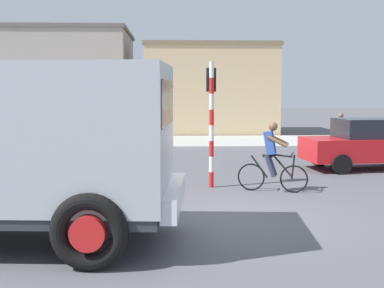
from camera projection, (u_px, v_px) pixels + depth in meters
name	position (u px, v px, depth m)	size (l,w,h in m)	color
ground_plane	(224.00, 218.00, 10.09)	(120.00, 120.00, 0.00)	#56565B
sidewalk_far	(192.00, 142.00, 23.94)	(80.00, 5.00, 0.16)	#ADADA8
truck_foreground	(9.00, 142.00, 8.32)	(5.59, 3.14, 2.90)	#B2B7BC
cyclist	(272.00, 157.00, 12.66)	(1.65, 0.69, 1.72)	black
traffic_light_pole	(211.00, 107.00, 13.18)	(0.24, 0.43, 3.20)	red
car_red_near	(369.00, 143.00, 16.28)	(4.15, 2.18, 1.60)	red
pedestrian_near_kerb	(340.00, 133.00, 19.80)	(0.34, 0.22, 1.62)	#2D334C
building_corner_left	(38.00, 82.00, 30.75)	(11.01, 7.86, 5.94)	#9E9389
building_mid_block	(208.00, 90.00, 29.46)	(7.16, 6.49, 4.98)	#D1B284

